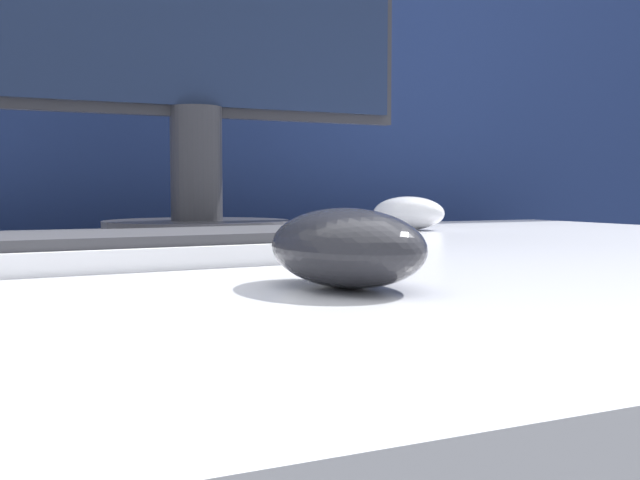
{
  "coord_description": "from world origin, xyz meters",
  "views": [
    {
      "loc": [
        -0.27,
        -0.64,
        0.83
      ],
      "look_at": [
        -0.07,
        -0.22,
        0.8
      ],
      "focal_mm": 42.0,
      "sensor_mm": 36.0,
      "label": 1
    }
  ],
  "objects": [
    {
      "name": "computer_mouse_far",
      "position": [
        0.3,
        0.28,
        0.8
      ],
      "size": [
        0.11,
        0.13,
        0.05
      ],
      "rotation": [
        0.0,
        0.0,
        0.44
      ],
      "color": "silver",
      "rests_on": "desk"
    },
    {
      "name": "keyboard",
      "position": [
        -0.18,
        -0.06,
        0.79
      ],
      "size": [
        0.4,
        0.16,
        0.02
      ],
      "rotation": [
        0.0,
        0.0,
        0.06
      ],
      "color": "white",
      "rests_on": "desk"
    },
    {
      "name": "partition_panel",
      "position": [
        0.0,
        0.64,
        0.68
      ],
      "size": [
        5.0,
        0.03,
        1.37
      ],
      "color": "navy",
      "rests_on": "ground_plane"
    },
    {
      "name": "computer_mouse_near",
      "position": [
        -0.07,
        -0.26,
        0.8
      ],
      "size": [
        0.09,
        0.12,
        0.05
      ],
      "rotation": [
        0.0,
        0.0,
        0.1
      ],
      "color": "#232328",
      "rests_on": "desk"
    }
  ]
}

